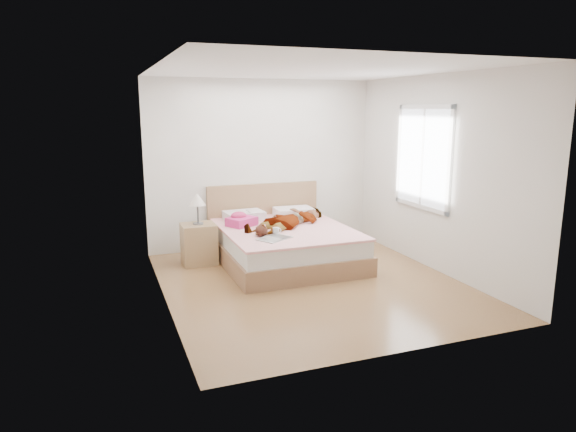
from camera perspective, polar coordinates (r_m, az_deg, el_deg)
The scene contains 11 objects.
ground at distance 6.52m, azimuth 2.65°, elevation -7.49°, with size 4.00×4.00×0.00m, color #4F2F18.
woman at distance 7.41m, azimuth 0.18°, elevation -0.13°, with size 0.59×1.58×0.22m, color white.
hair at distance 7.67m, azimuth -5.00°, elevation -0.29°, with size 0.43×0.53×0.08m, color black.
phone at distance 7.61m, azimuth -4.41°, elevation 0.57°, with size 0.04×0.08×0.01m, color silver.
room_shell at distance 7.32m, azimuth 14.78°, elevation 6.32°, with size 4.00×4.00×4.00m.
bed at distance 7.36m, azimuth -0.51°, elevation -2.96°, with size 1.80×2.08×1.00m.
towel at distance 7.37m, azimuth -5.25°, elevation -0.46°, with size 0.48×0.45×0.20m.
magazine at distance 6.62m, azimuth -1.49°, elevation -2.47°, with size 0.52×0.47×0.03m.
coffee_mug at distance 6.83m, azimuth -1.33°, elevation -1.68°, with size 0.13×0.10×0.10m.
plush_toy at distance 6.78m, azimuth -2.97°, elevation -1.58°, with size 0.22×0.28×0.14m.
nightstand at distance 7.34m, azimuth -9.88°, elevation -2.71°, with size 0.47×0.42×1.01m.
Camera 1 is at (-2.44, -5.65, 2.16)m, focal length 32.00 mm.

